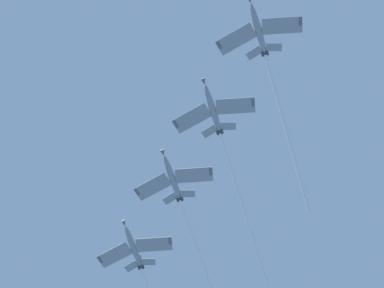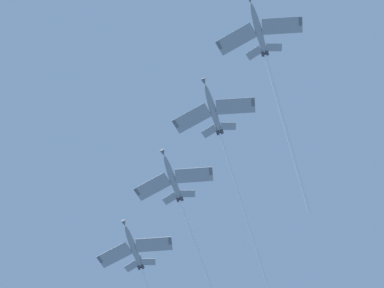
% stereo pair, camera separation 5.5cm
% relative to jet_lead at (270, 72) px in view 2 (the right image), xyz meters
% --- Properties ---
extents(jet_lead, '(52.72, 20.19, 13.54)m').
position_rel_jet_lead_xyz_m(jet_lead, '(0.00, 0.00, 0.00)').
color(jet_lead, gray).
extents(jet_second, '(52.40, 20.19, 14.69)m').
position_rel_jet_lead_xyz_m(jet_second, '(-12.03, -15.13, -3.93)').
color(jet_second, gray).
extents(jet_third, '(51.66, 20.19, 12.86)m').
position_rel_jet_lead_xyz_m(jet_third, '(-28.59, -29.49, -7.74)').
color(jet_third, gray).
extents(jet_fourth, '(49.75, 20.19, 13.72)m').
position_rel_jet_lead_xyz_m(jet_fourth, '(-39.61, -44.81, -10.59)').
color(jet_fourth, gray).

